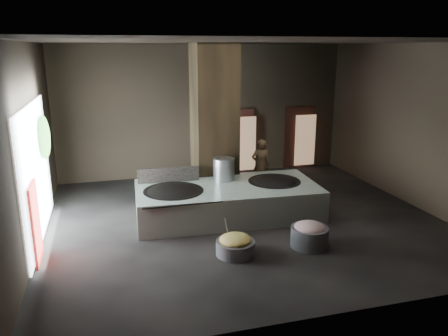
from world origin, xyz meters
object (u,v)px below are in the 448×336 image
object	(u,v)px
wok_left	(174,194)
cook	(261,165)
wok_right	(274,184)
meat_basin	(309,237)
veg_basin	(235,248)
hearth_platform	(227,201)
stock_pot	(224,169)

from	to	relation	value
wok_left	cook	bearing A→B (deg)	31.81
wok_right	cook	distance (m)	1.82
wok_left	wok_right	xyz separation A→B (m)	(2.80, 0.10, 0.00)
wok_right	meat_basin	size ratio (longest dim) A/B	1.66
veg_basin	hearth_platform	bearing A→B (deg)	78.43
hearth_platform	stock_pot	size ratio (longest dim) A/B	7.67
wok_right	cook	bearing A→B (deg)	81.81
wok_right	cook	xyz separation A→B (m)	(0.26, 1.80, 0.07)
hearth_platform	cook	size ratio (longest dim) A/B	2.92
hearth_platform	veg_basin	xyz separation A→B (m)	(-0.47, -2.28, -0.26)
wok_right	stock_pot	bearing A→B (deg)	158.96
veg_basin	meat_basin	xyz separation A→B (m)	(1.73, -0.06, 0.08)
hearth_platform	wok_right	world-z (taller)	wok_right
wok_right	hearth_platform	bearing A→B (deg)	-177.88
meat_basin	cook	bearing A→B (deg)	85.26
stock_pot	hearth_platform	bearing A→B (deg)	-95.19
wok_left	meat_basin	size ratio (longest dim) A/B	1.78
cook	meat_basin	size ratio (longest dim) A/B	1.93
stock_pot	meat_basin	distance (m)	3.26
wok_right	veg_basin	xyz separation A→B (m)	(-1.82, -2.33, -0.59)
hearth_platform	cook	xyz separation A→B (m)	(1.61, 1.85, 0.40)
hearth_platform	wok_left	distance (m)	1.49
hearth_platform	wok_left	world-z (taller)	wok_left
stock_pot	meat_basin	world-z (taller)	stock_pot
hearth_platform	stock_pot	xyz separation A→B (m)	(0.05, 0.55, 0.71)
wok_right	meat_basin	bearing A→B (deg)	-92.12
hearth_platform	meat_basin	size ratio (longest dim) A/B	5.65
wok_left	veg_basin	bearing A→B (deg)	-66.20
cook	wok_right	bearing A→B (deg)	86.99
veg_basin	cook	bearing A→B (deg)	63.30
stock_pot	wok_right	bearing A→B (deg)	-21.04
stock_pot	veg_basin	size ratio (longest dim) A/B	0.73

